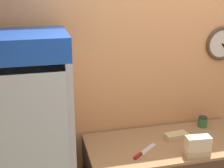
# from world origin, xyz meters

# --- Properties ---
(wall_back) EXTENTS (5.20, 0.09, 2.70)m
(wall_back) POSITION_xyz_m (0.00, 1.31, 1.35)
(wall_back) COLOR tan
(wall_back) RESTS_ON ground_plane
(beverage_cooler) EXTENTS (0.68, 0.68, 1.97)m
(beverage_cooler) POSITION_xyz_m (-1.25, 0.96, 1.07)
(beverage_cooler) COLOR #B2B7BC
(beverage_cooler) RESTS_ON ground_plane
(sandwich_stack_bottom) EXTENTS (0.22, 0.11, 0.06)m
(sandwich_stack_bottom) POSITION_xyz_m (0.14, 0.62, 0.91)
(sandwich_stack_bottom) COLOR tan
(sandwich_stack_bottom) RESTS_ON prep_counter
(sandwich_stack_middle) EXTENTS (0.22, 0.12, 0.06)m
(sandwich_stack_middle) POSITION_xyz_m (0.14, 0.62, 0.98)
(sandwich_stack_middle) COLOR beige
(sandwich_stack_middle) RESTS_ON sandwich_stack_bottom
(sandwich_stack_top) EXTENTS (0.22, 0.12, 0.06)m
(sandwich_stack_top) POSITION_xyz_m (0.14, 0.62, 1.04)
(sandwich_stack_top) COLOR beige
(sandwich_stack_top) RESTS_ON sandwich_stack_middle
(sandwich_flat_left) EXTENTS (0.23, 0.13, 0.05)m
(sandwich_flat_left) POSITION_xyz_m (0.10, 0.96, 0.91)
(sandwich_flat_left) COLOR tan
(sandwich_flat_left) RESTS_ON prep_counter
(chefs_knife) EXTENTS (0.28, 0.24, 0.02)m
(chefs_knife) POSITION_xyz_m (-0.32, 0.77, 0.89)
(chefs_knife) COLOR silver
(chefs_knife) RESTS_ON prep_counter
(condiment_jar) EXTENTS (0.10, 0.10, 0.11)m
(condiment_jar) POSITION_xyz_m (0.47, 1.13, 0.94)
(condiment_jar) COLOR #336B38
(condiment_jar) RESTS_ON prep_counter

